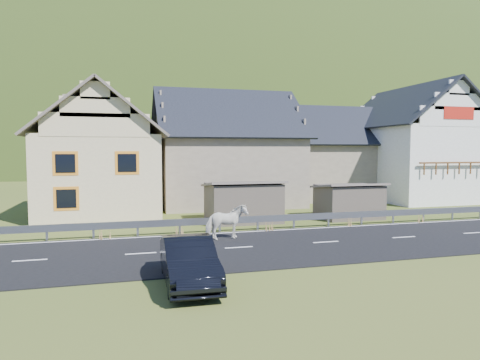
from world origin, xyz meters
name	(u,v)px	position (x,y,z in m)	size (l,w,h in m)	color
ground	(326,243)	(0.00, 0.00, 0.00)	(160.00, 160.00, 0.00)	#394D18
road	(326,242)	(0.00, 0.00, 0.02)	(60.00, 7.00, 0.04)	black
lane_markings	(326,242)	(0.00, 0.00, 0.04)	(60.00, 6.60, 0.01)	silver
guardrail	(294,218)	(0.00, 3.68, 0.56)	(28.10, 0.09, 0.75)	#93969B
shed_left	(243,202)	(-2.00, 6.50, 1.10)	(4.30, 3.30, 2.40)	brown
shed_right	(349,202)	(4.50, 6.00, 1.00)	(3.80, 2.90, 2.20)	brown
house_cream	(101,146)	(-10.00, 12.00, 4.36)	(7.80, 9.80, 8.30)	beige
house_stone_a	(226,143)	(-1.00, 15.00, 4.63)	(10.80, 9.80, 8.90)	gray
house_stone_b	(332,149)	(9.00, 17.00, 4.24)	(9.80, 8.80, 8.10)	gray
house_white	(413,139)	(15.00, 14.00, 5.06)	(8.80, 10.80, 9.70)	white
mountain	(155,203)	(5.00, 180.00, -20.00)	(440.00, 280.00, 260.00)	#213913
horse	(226,222)	(-4.12, 1.73, 0.83)	(1.88, 0.86, 1.59)	silver
car	(189,261)	(-6.72, -4.17, 0.71)	(1.50, 4.29, 1.41)	black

